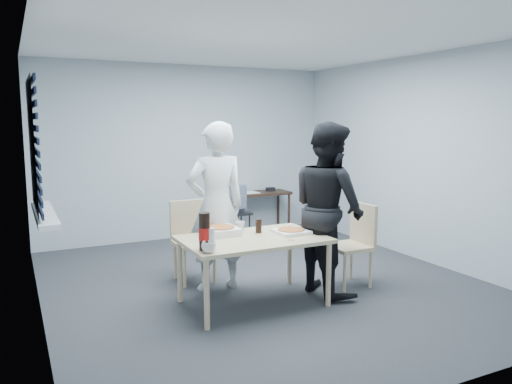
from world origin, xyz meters
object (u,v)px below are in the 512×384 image
person_white (216,207)px  soda_bottle (205,232)px  chair_far (191,235)px  dining_table (253,244)px  chair_right (355,238)px  side_table (259,197)px  stool (236,219)px  backpack (236,199)px  mug_b (240,226)px  person_black (328,208)px  mug_a (209,247)px

person_white → soda_bottle: (-0.43, -0.81, -0.06)m
chair_far → dining_table: bearing=-74.5°
chair_right → side_table: size_ratio=0.91×
chair_far → person_white: bearing=-73.5°
dining_table → soda_bottle: size_ratio=4.16×
stool → chair_right: bearing=-77.4°
person_white → backpack: (0.93, 1.56, -0.20)m
side_table → mug_b: mug_b is taller
person_black → soda_bottle: 1.46m
stool → mug_b: size_ratio=5.03×
chair_right → mug_b: (-1.24, 0.29, 0.20)m
person_white → mug_a: 1.02m
dining_table → chair_right: (1.25, 0.04, -0.09)m
chair_far → side_table: size_ratio=0.91×
person_white → mug_b: bearing=123.7°
chair_right → side_table: chair_right is taller
dining_table → person_white: bearing=104.7°
person_white → mug_a: (-0.43, -0.91, -0.17)m
mug_a → soda_bottle: bearing=90.0°
person_black → stool: bearing=2.0°
person_white → soda_bottle: size_ratio=5.40×
dining_table → side_table: dining_table is taller
chair_far → person_black: size_ratio=0.50×
chair_right → stool: chair_right is taller
chair_far → mug_b: chair_far is taller
chair_far → soda_bottle: 1.32m
person_white → mug_a: bearing=64.6°
mug_a → soda_bottle: 0.15m
chair_right → person_black: (-0.40, -0.05, 0.37)m
stool → chair_far: bearing=-132.9°
dining_table → backpack: 2.28m
backpack → side_table: bearing=59.5°
chair_far → mug_b: (0.29, -0.68, 0.20)m
person_white → side_table: size_ratio=1.81×
person_white → person_black: 1.16m
chair_far → soda_bottle: (-0.30, -1.24, 0.31)m
mug_b → backpack: bearing=67.0°
dining_table → person_white: (-0.15, 0.58, 0.28)m
stool → person_white: bearing=-120.6°
chair_right → mug_a: chair_right is taller
chair_far → soda_bottle: size_ratio=2.71×
dining_table → person_black: 0.90m
dining_table → person_black: (0.85, -0.01, 0.28)m
person_black → backpack: (-0.08, 2.15, -0.20)m
person_black → backpack: person_black is taller
chair_far → backpack: 1.56m
person_white → mug_a: size_ratio=14.39×
backpack → dining_table: bearing=-94.5°
backpack → chair_right: bearing=-61.9°
person_white → soda_bottle: person_white is taller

